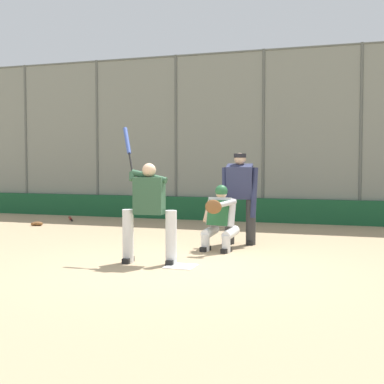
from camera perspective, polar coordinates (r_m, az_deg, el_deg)
The scene contains 10 objects.
ground_plane at distance 7.97m, azimuth -1.19°, elevation -7.96°, with size 160.00×160.00×0.00m, color tan.
home_plate_marker at distance 7.96m, azimuth -1.19°, elevation -7.92°, with size 0.43×0.43×0.01m, color white.
backstop_fence at distance 13.98m, azimuth 7.62°, elevation 6.30°, with size 19.29×0.08×4.44m.
padding_wall at distance 13.91m, azimuth 7.48°, elevation -1.94°, with size 18.83×0.18×0.61m, color #19512D.
bleachers_beyond at distance 16.27m, azimuth 15.12°, elevation -0.66°, with size 13.45×2.50×1.48m.
batter_at_plate at distance 8.12m, azimuth -4.64°, elevation -1.83°, with size 1.04×0.59×2.10m.
catcher_behind_plate at distance 9.32m, azimuth 2.96°, elevation -2.65°, with size 0.63×0.76×1.15m.
umpire_home at distance 10.00m, azimuth 5.14°, elevation -0.38°, with size 0.70×0.46×1.71m.
spare_bat_near_backstop at distance 14.71m, azimuth -12.83°, elevation -2.79°, with size 0.53×0.72×0.07m.
fielding_glove_on_dirt at distance 13.56m, azimuth -16.20°, elevation -3.26°, with size 0.28×0.22×0.10m.
Camera 1 is at (-2.63, 7.36, 1.54)m, focal length 50.00 mm.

